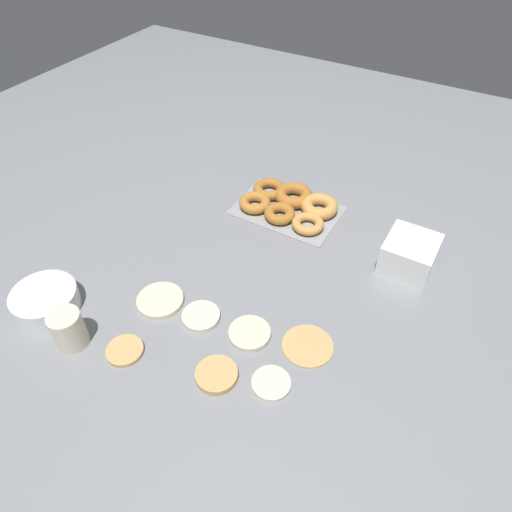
% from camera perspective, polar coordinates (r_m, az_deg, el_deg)
% --- Properties ---
extents(ground_plane, '(3.00, 3.00, 0.00)m').
position_cam_1_polar(ground_plane, '(1.09, -1.55, -6.15)').
color(ground_plane, gray).
extents(pancake_0, '(0.09, 0.09, 0.01)m').
position_cam_1_polar(pancake_0, '(1.07, -6.89, -7.51)').
color(pancake_0, beige).
rests_on(pancake_0, ground_plane).
extents(pancake_1, '(0.11, 0.11, 0.01)m').
position_cam_1_polar(pancake_1, '(1.02, 6.47, -11.02)').
color(pancake_1, tan).
rests_on(pancake_1, ground_plane).
extents(pancake_2, '(0.09, 0.09, 0.01)m').
position_cam_1_polar(pancake_2, '(0.98, -4.96, -14.56)').
color(pancake_2, tan).
rests_on(pancake_2, ground_plane).
extents(pancake_3, '(0.11, 0.11, 0.01)m').
position_cam_1_polar(pancake_3, '(1.12, -11.88, -5.46)').
color(pancake_3, beige).
rests_on(pancake_3, ground_plane).
extents(pancake_4, '(0.09, 0.09, 0.01)m').
position_cam_1_polar(pancake_4, '(1.03, -0.81, -9.67)').
color(pancake_4, beige).
rests_on(pancake_4, ground_plane).
extents(pancake_5, '(0.08, 0.08, 0.01)m').
position_cam_1_polar(pancake_5, '(0.97, 1.90, -15.62)').
color(pancake_5, beige).
rests_on(pancake_5, ground_plane).
extents(pancake_6, '(0.08, 0.08, 0.01)m').
position_cam_1_polar(pancake_6, '(1.05, -16.08, -11.29)').
color(pancake_6, tan).
rests_on(pancake_6, ground_plane).
extents(donut_tray, '(0.30, 0.21, 0.04)m').
position_cam_1_polar(donut_tray, '(1.35, 4.21, 6.47)').
color(donut_tray, '#93969B').
rests_on(donut_tray, ground_plane).
extents(batter_bowl, '(0.15, 0.15, 0.05)m').
position_cam_1_polar(batter_bowl, '(1.18, -24.81, -5.03)').
color(batter_bowl, white).
rests_on(batter_bowl, ground_plane).
extents(container_stack, '(0.12, 0.13, 0.08)m').
position_cam_1_polar(container_stack, '(1.22, 18.63, 0.32)').
color(container_stack, white).
rests_on(container_stack, ground_plane).
extents(paper_cup, '(0.07, 0.07, 0.09)m').
position_cam_1_polar(paper_cup, '(1.07, -22.40, -8.47)').
color(paper_cup, beige).
rests_on(paper_cup, ground_plane).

